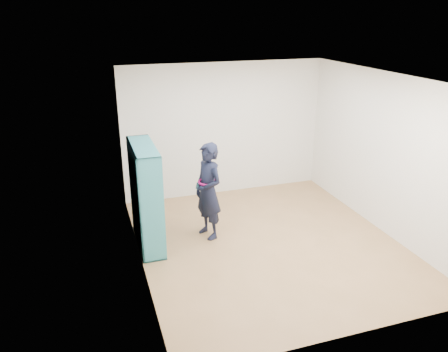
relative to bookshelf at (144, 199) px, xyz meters
name	(u,v)px	position (x,y,z in m)	size (l,w,h in m)	color
floor	(268,243)	(1.84, -0.60, -0.78)	(4.50, 4.50, 0.00)	olive
ceiling	(275,79)	(1.84, -0.60, 1.82)	(4.50, 4.50, 0.00)	white
wall_left	(137,182)	(-0.16, -0.60, 0.52)	(0.02, 4.50, 2.60)	silver
wall_right	(384,154)	(3.84, -0.60, 0.52)	(0.02, 4.50, 2.60)	silver
wall_back	(225,130)	(1.84, 1.65, 0.52)	(4.00, 0.02, 2.60)	silver
wall_front	(359,236)	(1.84, -2.85, 0.52)	(4.00, 0.02, 2.60)	silver
bookshelf	(144,199)	(0.00, 0.00, 0.00)	(0.35, 1.21, 1.62)	teal
person	(208,191)	(1.01, -0.06, 0.02)	(0.54, 0.67, 1.58)	black
smartphone	(198,186)	(0.84, -0.04, 0.12)	(0.05, 0.10, 0.13)	silver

